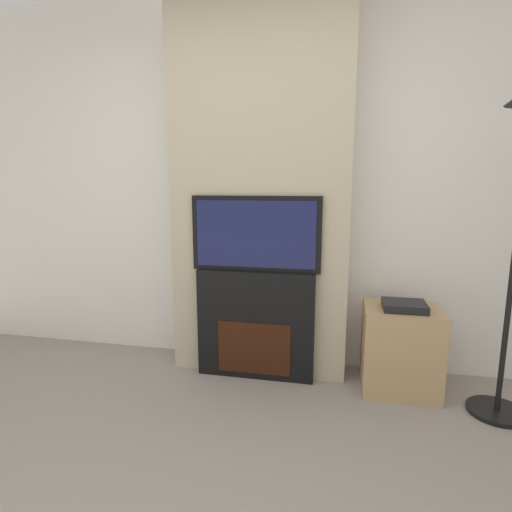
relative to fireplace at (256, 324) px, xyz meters
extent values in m
cube|color=silver|center=(0.00, 0.33, 0.97)|extent=(6.00, 0.06, 2.70)
cube|color=#BCAD8E|center=(0.00, 0.15, 0.97)|extent=(1.22, 0.30, 2.70)
cube|color=black|center=(0.00, 0.00, 0.00)|extent=(0.81, 0.14, 0.76)
cube|color=#33160A|center=(0.00, -0.07, -0.15)|extent=(0.50, 0.01, 0.36)
cube|color=black|center=(0.00, 0.00, 0.63)|extent=(0.87, 0.06, 0.50)
cube|color=#191E4C|center=(0.00, -0.03, 0.63)|extent=(0.80, 0.01, 0.44)
cylinder|color=black|center=(1.49, -0.19, -0.36)|extent=(0.33, 0.33, 0.03)
cube|color=tan|center=(0.96, 0.00, -0.10)|extent=(0.48, 0.40, 0.56)
cube|color=black|center=(0.96, -0.04, 0.20)|extent=(0.26, 0.22, 0.05)
camera|label=1|loc=(0.54, -2.59, 0.95)|focal=28.00mm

